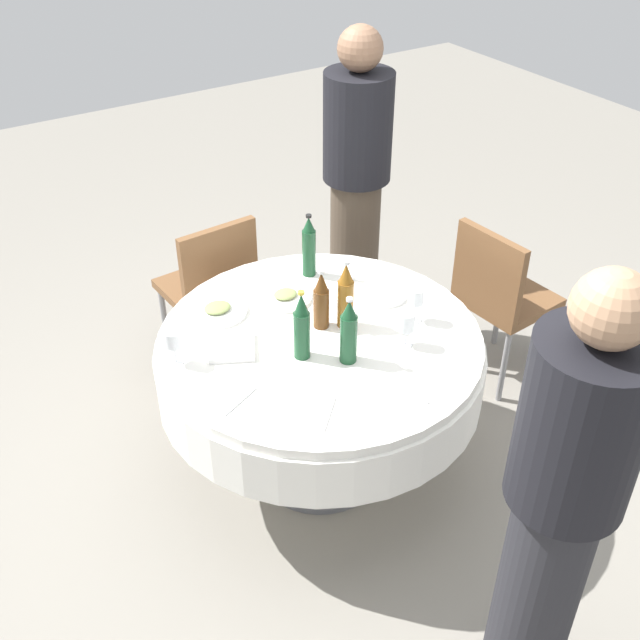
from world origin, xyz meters
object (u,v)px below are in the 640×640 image
object	(u,v)px
bottle_brown_north	(321,301)
bottle_amber_far	(346,296)
bottle_dark_green_west	(309,247)
bottle_dark_green_near	(349,332)
person_north	(356,186)
wine_glass_near	(173,340)
wine_glass_left	(406,323)
plate_east	(383,293)
chair_left	(212,283)
wine_glass_far	(416,298)
plate_south	(285,297)
person_west	(561,502)
plate_inner	(218,310)
bottle_dark_green_rear	(302,327)
chair_right	(499,292)
dining_table	(320,365)

from	to	relation	value
bottle_brown_north	bottle_amber_far	distance (m)	0.10
bottle_dark_green_west	bottle_dark_green_near	bearing A→B (deg)	-108.53
person_north	wine_glass_near	bearing A→B (deg)	-110.38
wine_glass_near	bottle_amber_far	bearing A→B (deg)	-11.56
bottle_dark_green_west	wine_glass_left	distance (m)	0.65
plate_east	chair_left	world-z (taller)	chair_left
person_north	bottle_dark_green_near	bearing A→B (deg)	-84.04
wine_glass_far	chair_left	xyz separation A→B (m)	(-0.44, 1.03, -0.33)
wine_glass_near	chair_left	xyz separation A→B (m)	(0.50, 0.76, -0.33)
bottle_brown_north	plate_south	size ratio (longest dim) A/B	1.18
person_west	chair_left	size ratio (longest dim) A/B	1.88
chair_left	bottle_brown_north	bearing A→B (deg)	-87.04
wine_glass_near	bottle_dark_green_near	bearing A→B (deg)	-31.07
wine_glass_left	plate_inner	world-z (taller)	wine_glass_left
bottle_amber_far	wine_glass_near	xyz separation A→B (m)	(-0.68, 0.14, -0.03)
person_north	chair_left	distance (m)	0.88
bottle_dark_green_rear	plate_south	xyz separation A→B (m)	(0.15, 0.37, -0.13)
wine_glass_far	plate_south	bearing A→B (deg)	131.40
bottle_amber_far	plate_east	distance (m)	0.31
wine_glass_near	person_north	distance (m)	1.47
bottle_amber_far	wine_glass_left	size ratio (longest dim) A/B	2.01
wine_glass_near	chair_right	world-z (taller)	wine_glass_near
plate_south	plate_inner	xyz separation A→B (m)	(-0.29, 0.06, 0.00)
person_west	wine_glass_far	bearing A→B (deg)	-109.82
wine_glass_far	person_north	world-z (taller)	person_north
bottle_dark_green_west	chair_left	bearing A→B (deg)	118.39
bottle_dark_green_rear	chair_right	world-z (taller)	bottle_dark_green_rear
bottle_amber_far	person_west	bearing A→B (deg)	-92.92
dining_table	bottle_brown_north	xyz separation A→B (m)	(0.04, 0.06, 0.27)
plate_inner	bottle_dark_green_rear	bearing A→B (deg)	-71.83
bottle_amber_far	person_north	size ratio (longest dim) A/B	0.18
chair_left	plate_south	bearing A→B (deg)	-86.70
person_west	chair_right	size ratio (longest dim) A/B	1.88
bottle_dark_green_near	chair_right	xyz separation A→B (m)	(1.08, 0.28, -0.35)
wine_glass_near	person_north	xyz separation A→B (m)	(1.30, 0.68, 0.03)
bottle_brown_north	chair_left	xyz separation A→B (m)	(-0.10, 0.86, -0.34)
dining_table	wine_glass_far	xyz separation A→B (m)	(0.39, -0.12, 0.26)
bottle_dark_green_rear	wine_glass_near	xyz separation A→B (m)	(-0.43, 0.22, -0.03)
plate_south	chair_right	distance (m)	1.11
wine_glass_left	person_west	xyz separation A→B (m)	(-0.18, -0.96, 0.01)
bottle_brown_north	bottle_dark_green_rear	size ratio (longest dim) A/B	0.89
wine_glass_left	person_north	world-z (taller)	person_north
wine_glass_far	chair_left	bearing A→B (deg)	113.18
plate_east	person_north	distance (m)	0.82
plate_south	plate_east	size ratio (longest dim) A/B	1.04
bottle_brown_north	wine_glass_far	size ratio (longest dim) A/B	1.74
bottle_brown_north	bottle_dark_green_near	distance (m)	0.25
bottle_dark_green_rear	wine_glass_far	size ratio (longest dim) A/B	1.96
bottle_brown_north	bottle_dark_green_near	world-z (taller)	bottle_dark_green_near
plate_inner	person_west	distance (m)	1.59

